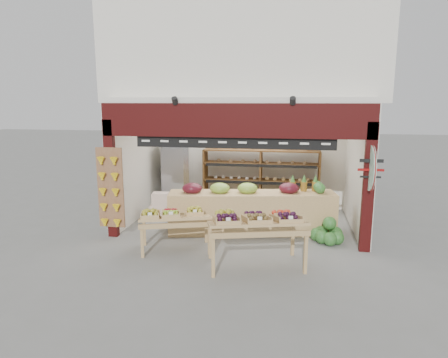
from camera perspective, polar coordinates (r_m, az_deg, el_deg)
ground at (r=9.79m, az=2.15°, el=-7.02°), size 60.00×60.00×0.00m
shop_structure at (r=10.95m, az=3.48°, el=15.67°), size 6.36×5.12×5.40m
banana_board at (r=9.18m, az=-15.98°, el=-1.47°), size 0.60×0.15×1.80m
gift_sign at (r=8.32m, az=20.23°, el=1.46°), size 0.04×0.93×0.92m
back_shelving at (r=11.19m, az=5.30°, el=1.80°), size 3.24×0.53×1.98m
refrigerator at (r=11.62m, az=-6.84°, el=0.56°), size 0.90×0.90×1.87m
cardboard_stack at (r=10.52m, az=-7.87°, el=-4.34°), size 1.05×0.77×0.72m
mid_counter at (r=9.37m, az=3.89°, el=-4.55°), size 3.91×1.40×1.19m
display_table_left at (r=8.30m, az=-7.65°, el=-5.28°), size 1.62×1.21×0.94m
display_table_right at (r=7.40m, az=4.60°, el=-5.93°), size 1.96×1.41×1.11m
watermelon_pile at (r=9.09m, az=14.55°, el=-7.59°), size 0.73×0.73×0.57m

